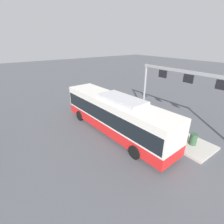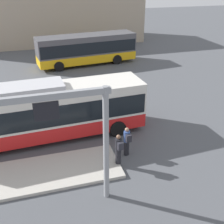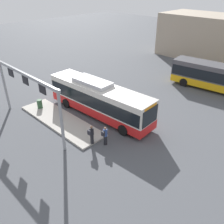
% 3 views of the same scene
% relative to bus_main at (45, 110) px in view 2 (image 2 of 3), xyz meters
% --- Properties ---
extents(ground_plane, '(120.00, 120.00, 0.00)m').
position_rel_bus_main_xyz_m(ground_plane, '(0.01, 0.00, -1.81)').
color(ground_plane, '#4C4F54').
extents(platform_curb, '(10.00, 2.80, 0.16)m').
position_rel_bus_main_xyz_m(platform_curb, '(-1.71, -3.45, -1.73)').
color(platform_curb, '#B2ADA3').
rests_on(platform_curb, ground).
extents(bus_main, '(11.77, 3.13, 3.46)m').
position_rel_bus_main_xyz_m(bus_main, '(0.00, 0.00, 0.00)').
color(bus_main, red).
rests_on(bus_main, ground).
extents(bus_background_left, '(10.52, 3.68, 3.10)m').
position_rel_bus_main_xyz_m(bus_background_left, '(5.36, 13.91, -0.03)').
color(bus_background_left, '#EAAD14').
rests_on(bus_background_left, ground).
extents(person_boarding, '(0.36, 0.54, 1.67)m').
position_rel_bus_main_xyz_m(person_boarding, '(3.95, -3.04, -0.92)').
color(person_boarding, black).
rests_on(person_boarding, ground).
extents(person_waiting_near, '(0.37, 0.55, 1.67)m').
position_rel_bus_main_xyz_m(person_waiting_near, '(3.24, -3.84, -0.76)').
color(person_waiting_near, black).
rests_on(person_waiting_near, platform_curb).
extents(station_building, '(24.42, 8.00, 6.85)m').
position_rel_bus_main_xyz_m(station_building, '(2.97, 26.04, 1.61)').
color(station_building, tan).
rests_on(station_building, ground).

